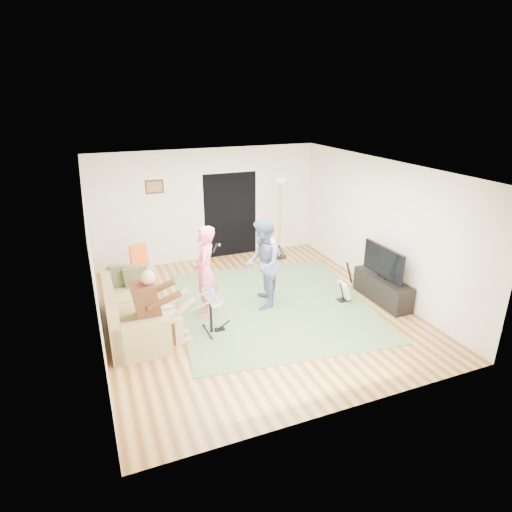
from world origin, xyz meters
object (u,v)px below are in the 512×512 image
(guitar_spare, at_px, (344,290))
(torchiere_lamp, at_px, (280,205))
(singer, at_px, (205,271))
(guitarist, at_px, (263,264))
(drum_kit, at_px, (211,316))
(dining_chair, at_px, (144,273))
(sofa, at_px, (129,314))
(television, at_px, (383,261))
(tv_cabinet, at_px, (382,289))

(guitar_spare, xyz_separation_m, torchiere_lamp, (-0.17, 2.69, 1.12))
(singer, xyz_separation_m, guitarist, (1.09, -0.10, 0.02))
(drum_kit, xyz_separation_m, dining_chair, (-0.79, 2.33, 0.01))
(drum_kit, height_order, guitar_spare, guitar_spare)
(drum_kit, height_order, dining_chair, dining_chair)
(drum_kit, xyz_separation_m, torchiere_lamp, (2.62, 2.86, 1.03))
(sofa, distance_m, guitarist, 2.57)
(sofa, relative_size, guitarist, 1.26)
(torchiere_lamp, distance_m, television, 3.10)
(sofa, distance_m, tv_cabinet, 4.85)
(torchiere_lamp, height_order, television, torchiere_lamp)
(guitarist, bearing_deg, singer, -73.80)
(singer, distance_m, dining_chair, 1.94)
(drum_kit, distance_m, guitarist, 1.46)
(sofa, xyz_separation_m, television, (4.75, -0.73, 0.55))
(guitarist, distance_m, tv_cabinet, 2.47)
(dining_chair, bearing_deg, sofa, -127.65)
(torchiere_lamp, height_order, tv_cabinet, torchiere_lamp)
(sofa, bearing_deg, singer, 2.11)
(guitarist, relative_size, torchiere_lamp, 0.88)
(drum_kit, bearing_deg, tv_cabinet, -1.37)
(sofa, bearing_deg, dining_chair, 73.18)
(dining_chair, xyz_separation_m, tv_cabinet, (4.29, -2.42, -0.08))
(tv_cabinet, bearing_deg, sofa, 171.30)
(drum_kit, bearing_deg, television, -1.39)
(drum_kit, height_order, guitarist, guitarist)
(sofa, height_order, guitarist, guitarist)
(guitarist, xyz_separation_m, television, (2.24, -0.69, -0.02))
(singer, height_order, guitar_spare, singer)
(television, bearing_deg, guitar_spare, 158.91)
(television, bearing_deg, drum_kit, 178.61)
(singer, distance_m, guitarist, 1.09)
(tv_cabinet, bearing_deg, television, 180.00)
(torchiere_lamp, xyz_separation_m, television, (0.83, -2.95, -0.51))
(dining_chair, relative_size, television, 0.82)
(guitar_spare, bearing_deg, guitarist, 164.66)
(sofa, distance_m, torchiere_lamp, 4.62)
(guitarist, relative_size, tv_cabinet, 1.25)
(tv_cabinet, bearing_deg, singer, 166.92)
(singer, bearing_deg, sofa, -67.12)
(singer, height_order, television, singer)
(drum_kit, xyz_separation_m, guitar_spare, (2.79, 0.17, -0.09))
(sofa, relative_size, singer, 1.29)
(drum_kit, relative_size, singer, 0.43)
(torchiere_lamp, bearing_deg, drum_kit, -132.46)
(guitarist, distance_m, torchiere_lamp, 2.71)
(sofa, relative_size, tv_cabinet, 1.57)
(sofa, distance_m, television, 4.84)
(guitar_spare, relative_size, torchiere_lamp, 0.42)
(guitar_spare, distance_m, torchiere_lamp, 2.92)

